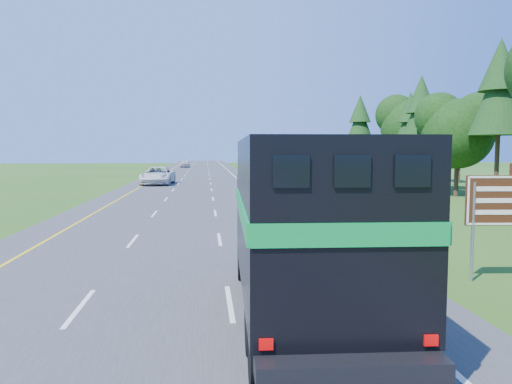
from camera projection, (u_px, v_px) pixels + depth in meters
road at (193, 188)px, 51.01m from camera, size 15.00×260.00×0.04m
lane_markings at (193, 188)px, 51.00m from camera, size 11.15×260.00×0.01m
horse_truck at (305, 225)px, 11.06m from camera, size 3.20×9.26×4.05m
white_suv at (158, 176)px, 55.53m from camera, size 3.68×7.28×1.97m
far_car at (185, 164)px, 110.18m from camera, size 2.12×5.05×1.71m
exit_sign at (501, 205)px, 14.57m from camera, size 2.06×0.23×3.49m
delineator at (406, 241)px, 18.02m from camera, size 0.09×0.05×1.11m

